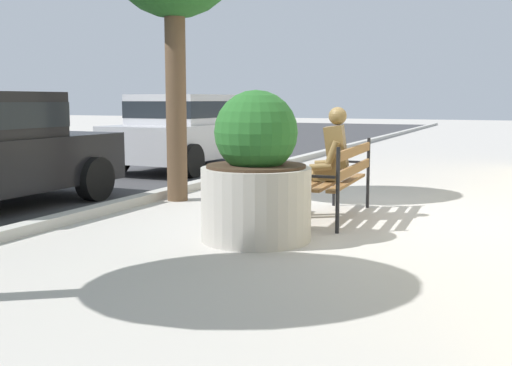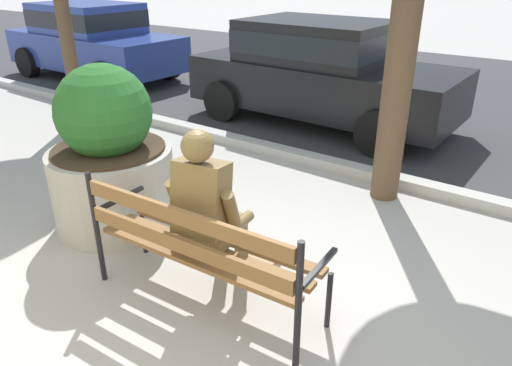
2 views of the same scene
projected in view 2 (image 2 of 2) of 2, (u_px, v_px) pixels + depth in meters
ground_plane at (222, 314)px, 3.49m from camera, size 80.00×80.00×0.00m
street_surface at (471, 97)px, 9.03m from camera, size 60.00×9.00×0.01m
curb_stone at (377, 175)px, 5.61m from camera, size 60.00×0.20×0.12m
park_bench at (198, 245)px, 3.34m from camera, size 1.82×0.62×0.95m
bronze_statue_seated at (215, 216)px, 3.46m from camera, size 0.59×0.84×1.37m
concrete_planter at (110, 159)px, 4.44m from camera, size 1.15×1.15×1.56m
parked_car_blue at (92, 39)px, 10.24m from camera, size 4.14×2.00×1.56m
parked_car_black at (321, 69)px, 7.33m from camera, size 4.14×2.00×1.56m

